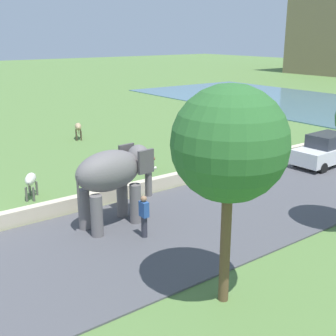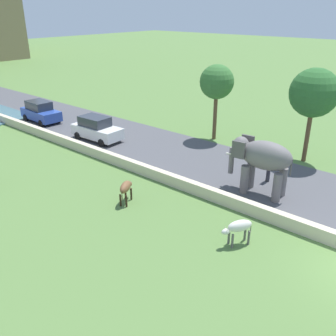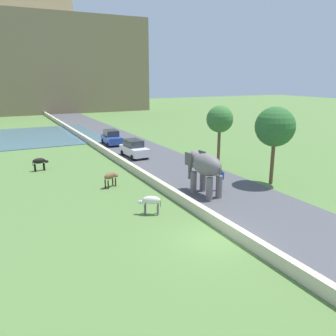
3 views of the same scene
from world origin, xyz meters
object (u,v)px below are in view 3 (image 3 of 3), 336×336
(person_beside_elephant, at_px, (221,179))
(car_blue, at_px, (112,138))
(cow_brown, at_px, (111,176))
(cow_white, at_px, (150,201))
(cow_black, at_px, (40,161))
(elephant, at_px, (204,167))
(car_white, at_px, (134,149))

(person_beside_elephant, bearing_deg, car_blue, 94.44)
(cow_brown, bearing_deg, cow_white, -85.59)
(cow_brown, relative_size, cow_black, 0.98)
(elephant, relative_size, person_beside_elephant, 2.17)
(car_white, height_order, car_blue, same)
(cow_white, bearing_deg, elephant, 17.82)
(car_blue, bearing_deg, cow_black, -137.22)
(car_white, bearing_deg, person_beside_elephant, -83.01)
(car_blue, height_order, cow_white, car_blue)
(car_white, height_order, cow_brown, car_white)
(person_beside_elephant, xyz_separation_m, car_white, (-1.60, 13.04, 0.03))
(cow_black, bearing_deg, elephant, -52.20)
(car_white, relative_size, car_blue, 1.00)
(elephant, distance_m, cow_white, 5.15)
(person_beside_elephant, xyz_separation_m, cow_white, (-6.39, -1.78, -0.04))
(person_beside_elephant, xyz_separation_m, cow_brown, (-6.87, 4.43, -0.04))
(car_white, distance_m, cow_brown, 10.09)
(car_white, height_order, cow_white, car_white)
(person_beside_elephant, height_order, cow_brown, person_beside_elephant)
(cow_white, bearing_deg, cow_brown, 94.41)
(car_white, bearing_deg, cow_white, -107.90)
(cow_white, bearing_deg, person_beside_elephant, 15.57)
(car_blue, relative_size, cow_brown, 2.94)
(cow_brown, distance_m, cow_black, 8.45)
(person_beside_elephant, xyz_separation_m, cow_black, (-10.98, 11.82, -0.04))
(car_blue, relative_size, cow_black, 2.88)
(person_beside_elephant, xyz_separation_m, car_blue, (-1.59, 20.50, 0.03))
(elephant, distance_m, person_beside_elephant, 2.01)
(cow_brown, height_order, cow_white, same)
(cow_brown, bearing_deg, car_blue, 71.83)
(elephant, xyz_separation_m, cow_black, (-9.36, 12.06, -1.20))
(car_blue, height_order, cow_brown, car_blue)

